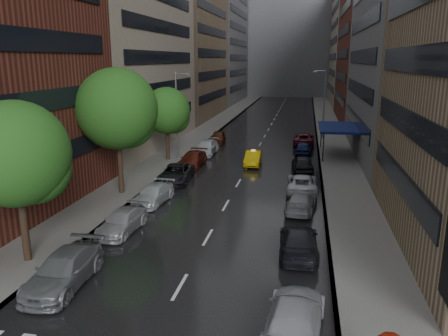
{
  "coord_description": "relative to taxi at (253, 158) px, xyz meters",
  "views": [
    {
      "loc": [
        5.47,
        -13.86,
        10.42
      ],
      "look_at": [
        0.0,
        15.3,
        3.0
      ],
      "focal_mm": 35.0,
      "sensor_mm": 36.0,
      "label": 1
    }
  ],
  "objects": [
    {
      "name": "road",
      "position": [
        -0.45,
        21.11,
        -0.71
      ],
      "size": [
        14.0,
        140.0,
        0.01
      ],
      "primitive_type": "cube",
      "color": "black",
      "rests_on": "ground"
    },
    {
      "name": "sidewalk_left",
      "position": [
        -9.45,
        21.11,
        -0.64
      ],
      "size": [
        4.0,
        140.0,
        0.15
      ],
      "primitive_type": "cube",
      "color": "gray",
      "rests_on": "ground"
    },
    {
      "name": "sidewalk_right",
      "position": [
        8.55,
        21.11,
        -0.64
      ],
      "size": [
        4.0,
        140.0,
        0.15
      ],
      "primitive_type": "cube",
      "color": "gray",
      "rests_on": "ground"
    },
    {
      "name": "buildings_left",
      "position": [
        -15.45,
        29.89,
        15.27
      ],
      "size": [
        8.0,
        108.0,
        38.0
      ],
      "color": "maroon",
      "rests_on": "ground"
    },
    {
      "name": "buildings_right",
      "position": [
        14.55,
        27.81,
        14.32
      ],
      "size": [
        8.05,
        109.1,
        36.0
      ],
      "color": "#937A5B",
      "rests_on": "ground"
    },
    {
      "name": "building_far",
      "position": [
        -0.45,
        89.11,
        15.29
      ],
      "size": [
        40.0,
        14.0,
        32.0
      ],
      "primitive_type": "cube",
      "color": "slate",
      "rests_on": "ground"
    },
    {
      "name": "tree_near",
      "position": [
        -9.05,
        -23.87,
        5.12
      ],
      "size": [
        5.35,
        5.35,
        8.53
      ],
      "color": "#382619",
      "rests_on": "ground"
    },
    {
      "name": "tree_mid",
      "position": [
        -9.05,
        -11.73,
        6.03
      ],
      "size": [
        6.18,
        6.18,
        9.85
      ],
      "color": "#382619",
      "rests_on": "ground"
    },
    {
      "name": "tree_far",
      "position": [
        -9.05,
        0.27,
        4.54
      ],
      "size": [
        4.82,
        4.82,
        7.68
      ],
      "color": "#382619",
      "rests_on": "ground"
    },
    {
      "name": "taxi",
      "position": [
        0.0,
        0.0,
        0.0
      ],
      "size": [
        1.6,
        4.36,
        1.43
      ],
      "primitive_type": "imported",
      "rotation": [
        0.0,
        0.0,
        0.02
      ],
      "color": "yellow",
      "rests_on": "ground"
    },
    {
      "name": "parked_cars_left",
      "position": [
        -5.85,
        -7.72,
        0.03
      ],
      "size": [
        2.88,
        41.76,
        1.57
      ],
      "color": "slate",
      "rests_on": "ground"
    },
    {
      "name": "parked_cars_right",
      "position": [
        4.95,
        -7.73,
        0.03
      ],
      "size": [
        2.62,
        44.87,
        1.59
      ],
      "color": "#ACAFB6",
      "rests_on": "ground"
    },
    {
      "name": "street_lamp_left",
      "position": [
        -8.17,
        1.11,
        4.18
      ],
      "size": [
        1.74,
        0.22,
        9.0
      ],
      "color": "gray",
      "rests_on": "sidewalk_left"
    },
    {
      "name": "street_lamp_right",
      "position": [
        7.27,
        16.11,
        4.18
      ],
      "size": [
        1.74,
        0.22,
        9.0
      ],
      "color": "gray",
      "rests_on": "sidewalk_right"
    },
    {
      "name": "awning",
      "position": [
        8.54,
        6.11,
        2.42
      ],
      "size": [
        4.0,
        8.0,
        3.12
      ],
      "color": "navy",
      "rests_on": "sidewalk_right"
    }
  ]
}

